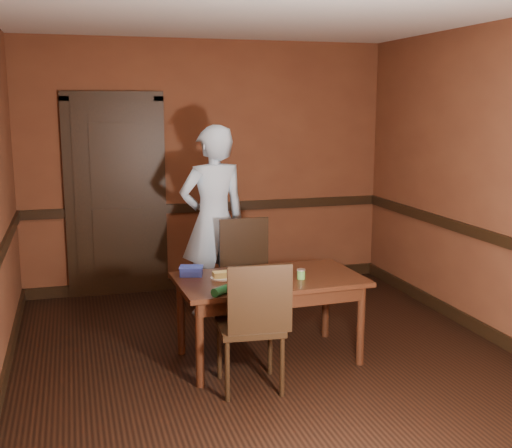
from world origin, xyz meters
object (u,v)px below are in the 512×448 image
dining_table (269,318)px  chair_near (250,324)px  sandwich_plate (270,275)px  person (213,222)px  cheese_saucer (222,276)px  sauce_jar (301,274)px  chair_far (250,277)px  food_tub (191,271)px

dining_table → chair_near: bearing=-124.4°
dining_table → sandwich_plate: (0.01, -0.01, 0.36)m
person → cheese_saucer: 1.20m
person → sauce_jar: bearing=96.2°
dining_table → chair_far: 0.72m
chair_far → sandwich_plate: (-0.03, -0.71, 0.20)m
sauce_jar → food_tub: sauce_jar is taller
dining_table → sauce_jar: bearing=-29.2°
chair_near → sandwich_plate: (0.29, 0.45, 0.22)m
person → sauce_jar: size_ratio=23.22×
chair_near → chair_far: bearing=-100.8°
sandwich_plate → cheese_saucer: 0.38m
sauce_jar → sandwich_plate: bearing=154.1°
person → sauce_jar: person is taller
dining_table → sandwich_plate: size_ratio=5.29×
chair_far → cheese_saucer: chair_far is taller
dining_table → food_tub: (-0.58, 0.22, 0.38)m
chair_near → sandwich_plate: 0.58m
sandwich_plate → chair_far: bearing=87.4°
person → sandwich_plate: 1.27m
chair_far → sandwich_plate: 0.74m
dining_table → chair_near: size_ratio=1.51×
sauce_jar → dining_table: bearing=153.1°
dining_table → sauce_jar: sauce_jar is taller
dining_table → chair_far: size_ratio=1.46×
chair_far → sandwich_plate: size_ratio=3.62×
chair_near → sandwich_plate: bearing=-118.2°
chair_far → chair_near: chair_far is taller
dining_table → person: 1.37m
chair_near → cheese_saucer: 0.57m
person → food_tub: 1.11m
chair_far → sauce_jar: (0.19, -0.82, 0.22)m
person → sandwich_plate: person is taller
dining_table → person: (-0.18, 1.23, 0.58)m
sandwich_plate → food_tub: food_tub is taller
sandwich_plate → dining_table: bearing=128.6°
dining_table → sauce_jar: (0.23, -0.11, 0.38)m
cheese_saucer → person: bearing=80.7°
dining_table → sauce_jar: size_ratio=18.37×
chair_near → food_tub: 0.77m
chair_far → sauce_jar: 0.87m
chair_near → sandwich_plate: chair_near is taller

